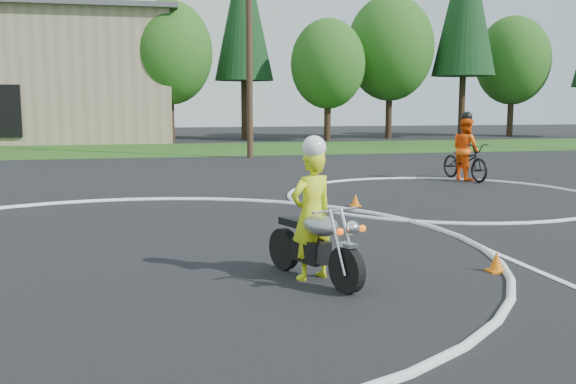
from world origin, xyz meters
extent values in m
plane|color=black|center=(0.00, 0.00, 0.00)|extent=(120.00, 120.00, 0.00)
cube|color=#1E4714|center=(0.00, 27.00, 0.01)|extent=(120.00, 10.00, 0.02)
torus|color=silver|center=(0.00, 3.00, 0.01)|extent=(12.12, 12.12, 0.12)
torus|color=silver|center=(8.00, 8.00, 0.01)|extent=(8.10, 8.10, 0.10)
cylinder|color=black|center=(2.96, 0.22, 0.31)|extent=(0.35, 0.61, 0.61)
cylinder|color=black|center=(2.42, 1.54, 0.31)|extent=(0.35, 0.61, 0.61)
cube|color=black|center=(2.67, 0.93, 0.41)|extent=(0.48, 0.63, 0.31)
ellipsoid|color=#9E9EA2|center=(2.75, 0.74, 0.80)|extent=(0.59, 0.74, 0.29)
cube|color=black|center=(2.55, 1.21, 0.76)|extent=(0.48, 0.67, 0.10)
cylinder|color=silver|center=(2.85, 0.26, 0.66)|extent=(0.18, 0.36, 0.82)
cylinder|color=white|center=(3.02, 0.33, 0.66)|extent=(0.18, 0.36, 0.82)
cube|color=#BABAC1|center=(2.97, 0.20, 0.63)|extent=(0.22, 0.26, 0.05)
cylinder|color=silver|center=(2.86, 0.46, 1.04)|extent=(0.67, 0.31, 0.04)
sphere|color=white|center=(3.00, 0.13, 0.87)|extent=(0.18, 0.18, 0.18)
sphere|color=#FF4D0C|center=(2.82, 0.07, 0.84)|extent=(0.09, 0.09, 0.09)
sphere|color=#FF5D0C|center=(3.16, 0.21, 0.84)|extent=(0.09, 0.09, 0.09)
cylinder|color=silver|center=(2.67, 1.37, 0.31)|extent=(0.39, 0.79, 0.08)
imported|color=#C9DD17|center=(2.69, 0.98, 0.90)|extent=(0.77, 0.65, 1.81)
sphere|color=white|center=(2.71, 0.94, 1.83)|extent=(0.33, 0.33, 0.33)
imported|color=black|center=(10.36, 11.20, 0.59)|extent=(1.10, 2.35, 1.19)
imported|color=#FF5A0D|center=(10.36, 11.20, 0.99)|extent=(0.88, 1.06, 1.98)
sphere|color=black|center=(10.36, 11.20, 2.00)|extent=(0.34, 0.34, 0.34)
cone|color=orange|center=(5.30, 6.91, 0.15)|extent=(0.22, 0.22, 0.30)
cube|color=orange|center=(5.30, 6.91, 0.01)|extent=(0.24, 0.24, 0.03)
cone|color=orange|center=(5.40, 0.76, 0.15)|extent=(0.22, 0.22, 0.30)
cube|color=orange|center=(5.40, 0.76, 0.01)|extent=(0.24, 0.24, 0.03)
cylinder|color=#382619|center=(2.00, 34.00, 1.62)|extent=(0.44, 0.44, 3.24)
ellipsoid|color=#1E5116|center=(2.00, 34.00, 5.58)|extent=(5.40, 5.40, 6.48)
cylinder|color=#382619|center=(7.00, 36.00, 1.98)|extent=(0.44, 0.44, 3.96)
cone|color=black|center=(7.00, 36.00, 8.63)|extent=(3.96, 3.96, 9.35)
cylinder|color=#382619|center=(12.00, 33.00, 1.44)|extent=(0.44, 0.44, 2.88)
ellipsoid|color=#1E5116|center=(12.00, 33.00, 4.96)|extent=(4.80, 4.80, 5.76)
cylinder|color=#382619|center=(17.00, 35.00, 1.80)|extent=(0.44, 0.44, 3.60)
ellipsoid|color=#1E5116|center=(17.00, 35.00, 6.20)|extent=(6.00, 6.00, 7.20)
cylinder|color=#382619|center=(22.00, 34.00, 2.16)|extent=(0.44, 0.44, 4.32)
cone|color=black|center=(22.00, 34.00, 9.42)|extent=(4.32, 4.32, 10.20)
cylinder|color=#382619|center=(27.00, 36.00, 1.62)|extent=(0.44, 0.44, 3.24)
ellipsoid|color=#1E5116|center=(27.00, 36.00, 5.58)|extent=(5.40, 5.40, 6.48)
cylinder|color=#382619|center=(-2.00, 35.00, 1.44)|extent=(0.44, 0.44, 2.88)
ellipsoid|color=#1E5116|center=(-2.00, 35.00, 4.96)|extent=(4.80, 4.80, 5.76)
cylinder|color=#473321|center=(5.00, 21.00, 5.00)|extent=(0.28, 0.28, 10.00)
camera|label=1|loc=(0.52, -7.43, 2.41)|focal=40.00mm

